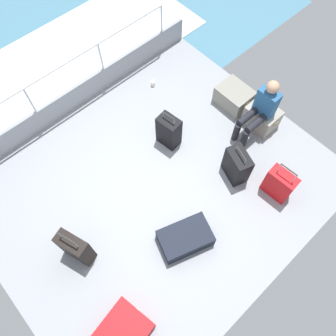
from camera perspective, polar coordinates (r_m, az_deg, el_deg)
The scene contains 14 objects.
ground_plane at distance 5.41m, azimuth -1.96°, elevation -3.12°, with size 4.40×5.20×0.06m, color gray.
gunwale_port at distance 6.26m, azimuth -15.63°, elevation 11.46°, with size 0.06×5.20×0.45m, color gray.
railing_port at distance 5.85m, azimuth -16.98°, elevation 14.84°, with size 0.04×4.20×1.02m.
sea_wake at distance 7.62m, azimuth -20.81°, elevation 14.58°, with size 12.00×12.00×0.01m.
cargo_crate_0 at distance 6.22m, azimuth 11.13°, elevation 11.79°, with size 0.62×0.48×0.35m.
cargo_crate_1 at distance 6.03m, azimuth 15.63°, elevation 8.35°, with size 0.57×0.42×0.40m.
passenger_seated at distance 5.63m, azimuth 15.38°, elevation 9.61°, with size 0.34×0.66×1.10m.
suitcase_0 at distance 5.52m, azimuth 0.13°, elevation 6.27°, with size 0.39×0.29×0.73m.
suitcase_1 at distance 5.35m, azimuth 18.34°, elevation -2.62°, with size 0.45×0.25×0.77m.
suitcase_2 at distance 5.32m, azimuth 11.60°, elevation 0.46°, with size 0.49×0.38×0.67m.
suitcase_3 at distance 4.89m, azimuth -15.41°, elevation -12.93°, with size 0.49×0.33×0.81m.
suitcase_4 at distance 4.95m, azimuth 2.93°, elevation -11.76°, with size 0.68×0.85×0.26m.
suitcase_5 at distance 4.83m, azimuth -8.08°, elevation -26.33°, with size 0.69×0.83×0.21m.
paper_cup at distance 6.48m, azimuth -2.58°, elevation 14.14°, with size 0.08×0.08×0.10m, color white.
Camera 1 is at (1.76, -1.37, 4.89)m, focal length 35.90 mm.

